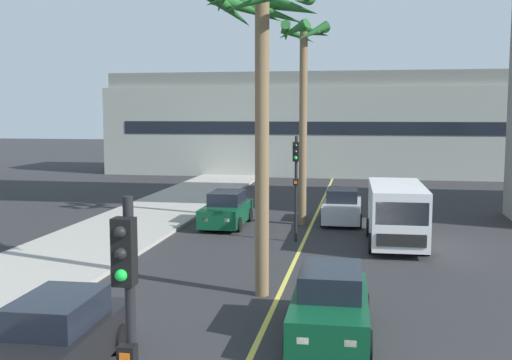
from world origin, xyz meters
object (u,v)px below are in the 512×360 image
traffic_light_median_near (128,327)px  palm_tree_mid_median (304,66)px  delivery_van (396,212)px  traffic_light_median_far (296,174)px  car_queue_front (330,305)px  car_queue_second (227,210)px  car_queue_third (56,340)px  car_queue_fourth (342,207)px  palm_tree_near_median (262,38)px

traffic_light_median_near → palm_tree_mid_median: (-0.07, 21.08, 4.47)m
delivery_van → traffic_light_median_far: traffic_light_median_far is taller
car_queue_front → car_queue_second: (-5.35, 12.90, 0.00)m
delivery_van → traffic_light_median_near: size_ratio=1.26×
car_queue_third → car_queue_second: bearing=90.7°
car_queue_fourth → traffic_light_median_far: (-1.67, -4.79, 1.99)m
traffic_light_median_far → palm_tree_mid_median: palm_tree_mid_median is taller
car_queue_fourth → car_queue_front: bearing=-89.1°
traffic_light_median_near → palm_tree_near_median: palm_tree_near_median is taller
car_queue_front → car_queue_fourth: same height
car_queue_second → car_queue_front: bearing=-67.5°
car_queue_fourth → traffic_light_median_far: 5.45m
car_queue_second → palm_tree_near_median: size_ratio=0.48×
car_queue_fourth → palm_tree_mid_median: size_ratio=0.45×
car_queue_fourth → palm_tree_near_median: (-1.85, -11.95, 6.40)m
car_queue_front → car_queue_fourth: 14.75m
car_queue_third → car_queue_fourth: 18.53m
car_queue_third → palm_tree_mid_median: (3.18, 16.81, 6.46)m
car_queue_second → car_queue_fourth: bearing=19.9°
palm_tree_near_median → car_queue_second: bearing=108.0°
delivery_van → car_queue_fourth: bearing=115.3°
car_queue_front → palm_tree_mid_median: (-1.98, 13.70, 6.46)m
car_queue_third → car_queue_front: bearing=31.1°
delivery_van → palm_tree_near_median: (-4.07, -7.25, 5.83)m
delivery_van → traffic_light_median_near: (-3.90, -17.43, 1.43)m
traffic_light_median_far → palm_tree_near_median: size_ratio=0.49×
car_queue_front → traffic_light_median_near: size_ratio=0.98×
traffic_light_median_far → palm_tree_near_median: 8.41m
car_queue_front → car_queue_second: same height
palm_tree_mid_median → palm_tree_near_median: bearing=-90.5°
traffic_light_median_far → palm_tree_near_median: bearing=-91.4°
car_queue_third → car_queue_fourth: same height
traffic_light_median_near → traffic_light_median_far: (0.01, 17.34, 0.00)m
delivery_van → palm_tree_near_median: palm_tree_near_median is taller
palm_tree_mid_median → car_queue_second: bearing=-166.6°
car_queue_front → palm_tree_mid_median: bearing=98.2°
traffic_light_median_far → palm_tree_near_median: palm_tree_near_median is taller
car_queue_third → delivery_van: size_ratio=0.78×
car_queue_front → car_queue_fourth: bearing=90.9°
car_queue_third → traffic_light_median_near: bearing=-52.8°
palm_tree_mid_median → traffic_light_median_far: bearing=-88.7°
car_queue_fourth → palm_tree_near_median: palm_tree_near_median is taller
car_queue_third → traffic_light_median_far: (3.26, 13.07, 1.99)m
delivery_van → car_queue_second: bearing=158.8°
car_queue_front → car_queue_fourth: (-0.22, 14.75, 0.00)m
car_queue_second → delivery_van: size_ratio=0.78×
car_queue_second → car_queue_third: (0.20, -16.00, 0.00)m
car_queue_front → traffic_light_median_near: 7.88m
car_queue_fourth → traffic_light_median_near: traffic_light_median_near is taller
palm_tree_mid_median → car_queue_third: bearing=-100.7°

